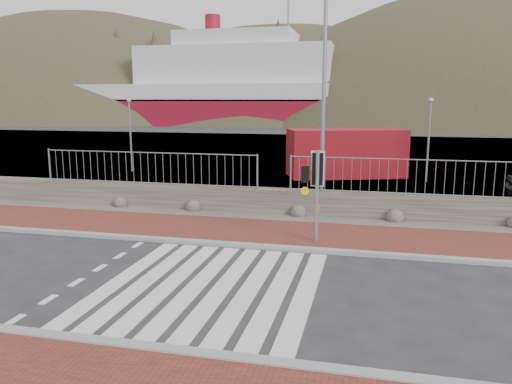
% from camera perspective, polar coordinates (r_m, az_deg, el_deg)
% --- Properties ---
extents(ground, '(220.00, 220.00, 0.00)m').
position_cam_1_polar(ground, '(11.25, -5.26, -10.64)').
color(ground, '#28282B').
rests_on(ground, ground).
extents(sidewalk_far, '(40.00, 3.00, 0.08)m').
position_cam_1_polar(sidewalk_far, '(15.36, 0.08, -4.61)').
color(sidewalk_far, brown).
rests_on(sidewalk_far, ground).
extents(kerb_near, '(40.00, 0.25, 0.12)m').
position_cam_1_polar(kerb_near, '(8.69, -11.84, -17.15)').
color(kerb_near, gray).
rests_on(kerb_near, ground).
extents(kerb_far, '(40.00, 0.25, 0.12)m').
position_cam_1_polar(kerb_far, '(13.95, -1.34, -6.14)').
color(kerb_far, gray).
rests_on(kerb_far, ground).
extents(zebra_crossing, '(4.62, 5.60, 0.01)m').
position_cam_1_polar(zebra_crossing, '(11.25, -5.26, -10.61)').
color(zebra_crossing, silver).
rests_on(zebra_crossing, ground).
extents(gravel_strip, '(40.00, 1.50, 0.06)m').
position_cam_1_polar(gravel_strip, '(17.25, 1.60, -2.94)').
color(gravel_strip, '#59544C').
rests_on(gravel_strip, ground).
extents(stone_wall, '(40.00, 0.60, 0.90)m').
position_cam_1_polar(stone_wall, '(17.93, 2.13, -1.05)').
color(stone_wall, '#49433B').
rests_on(stone_wall, ground).
extents(railing, '(18.07, 0.07, 1.22)m').
position_cam_1_polar(railing, '(17.55, 2.06, 3.23)').
color(railing, gray).
rests_on(railing, stone_wall).
extents(quay, '(120.00, 40.00, 0.50)m').
position_cam_1_polar(quay, '(38.20, 8.16, 4.37)').
color(quay, '#4C4C4F').
rests_on(quay, ground).
extents(water, '(220.00, 50.00, 0.05)m').
position_cam_1_polar(water, '(73.02, 10.71, 7.21)').
color(water, '#3F4C54').
rests_on(water, ground).
extents(ferry, '(50.00, 16.00, 20.00)m').
position_cam_1_polar(ferry, '(82.74, -6.64, 11.41)').
color(ferry, maroon).
rests_on(ferry, ground).
extents(hills_backdrop, '(254.00, 90.00, 100.00)m').
position_cam_1_polar(hills_backdrop, '(101.57, 14.77, -5.26)').
color(hills_backdrop, '#323721').
rests_on(hills_backdrop, ground).
extents(traffic_signal_far, '(0.64, 0.25, 2.67)m').
position_cam_1_polar(traffic_signal_far, '(13.96, 6.86, 1.72)').
color(traffic_signal_far, gray).
rests_on(traffic_signal_far, ground).
extents(streetlight, '(1.72, 0.37, 8.12)m').
position_cam_1_polar(streetlight, '(18.10, 8.21, 12.08)').
color(streetlight, gray).
rests_on(streetlight, ground).
extents(shipping_container, '(6.50, 4.36, 2.50)m').
position_cam_1_polar(shipping_container, '(26.98, 10.22, 4.43)').
color(shipping_container, maroon).
rests_on(shipping_container, ground).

